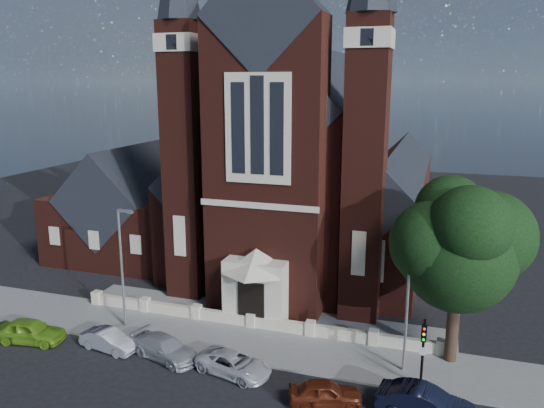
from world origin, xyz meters
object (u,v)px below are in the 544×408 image
Objects in this scene: car_dark_red at (325,393)px; church at (313,168)px; street_tree at (461,249)px; car_white_suv at (234,364)px; traffic_signal at (423,345)px; street_lamp_right at (409,296)px; car_navy at (425,403)px; car_silver_b at (165,348)px; street_lamp_left at (123,262)px; car_silver_a at (109,340)px; car_lime_van at (30,331)px; parish_hall at (133,212)px.

church is at bearing -2.74° from car_dark_red.
street_tree is 2.43× the size of car_white_suv.
traffic_signal is at bearing -115.95° from street_tree.
street_tree is at bearing -63.57° from car_dark_red.
street_lamp_right is 1.75× the size of car_navy.
car_navy is at bearing -76.25° from car_silver_b.
street_lamp_left is 15.54m from car_dark_red.
car_dark_red is (-6.13, -6.06, -6.33)m from street_tree.
car_silver_a is (-17.31, -2.95, -3.98)m from street_lamp_right.
street_lamp_right is 6.91m from car_dark_red.
street_lamp_left is at bearing 84.60° from car_white_suv.
car_silver_a reaches higher than car_white_suv.
car_lime_van is 0.94× the size of car_navy.
church is 9.38× the size of car_dark_red.
street_lamp_right reaches higher than traffic_signal.
car_lime_van reaches higher than car_silver_b.
street_lamp_right is (10.09, -18.94, -3.59)m from church.
church is 23.94m from traffic_signal.
car_dark_red is (13.69, -1.40, 0.01)m from car_silver_a.
street_lamp_right is (26.09, -14.00, 0.59)m from parish_hall.
traffic_signal is (11.00, -20.52, -5.60)m from church.
car_dark_red is at bearing -88.59° from car_white_suv.
car_navy reaches higher than car_lime_van.
street_lamp_left is 6.57m from car_silver_b.
car_lime_van is 1.16× the size of car_silver_a.
street_tree is at bearing -23.26° from parish_hall.
traffic_signal is 0.91× the size of car_white_suv.
car_lime_van is at bearing -118.95° from church.
car_lime_van is 5.31m from car_silver_a.
church reaches higher than car_silver_a.
car_silver_a is 18.56m from car_navy.
traffic_signal reaches higher than car_navy.
parish_hall reaches higher than traffic_signal.
traffic_signal is 0.92× the size of car_lime_van.
traffic_signal is at bearing -4.76° from street_lamp_left.
street_lamp_right is (-2.51, -1.71, -2.36)m from street_tree.
car_dark_red is (-3.62, -4.35, -3.96)m from street_lamp_right.
car_white_suv is (1.02, -22.08, -7.57)m from church.
car_lime_van is (-22.57, -3.62, -3.85)m from street_lamp_right.
street_tree is at bearing -5.84° from car_navy.
car_dark_red is (6.47, -23.30, -7.55)m from church.
car_dark_red is at bearing -74.48° from church.
car_dark_red is at bearing 101.81° from car_navy.
car_dark_red is 4.86m from car_navy.
car_dark_red is (14.38, -4.35, -3.96)m from street_lamp_left.
street_tree is 21.32m from car_silver_a.
car_lime_van is at bearing -78.70° from parish_hall.
car_silver_b is at bearing 92.50° from car_navy.
car_silver_b is (-13.55, -2.79, -3.94)m from street_lamp_right.
car_silver_a is (-7.22, -21.89, -7.56)m from church.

